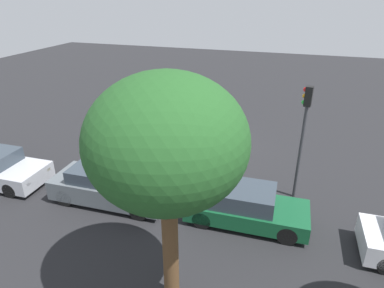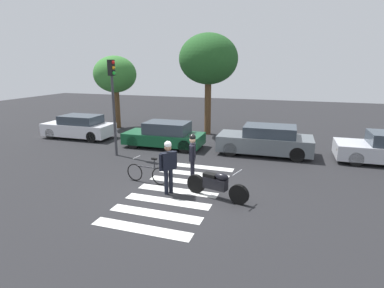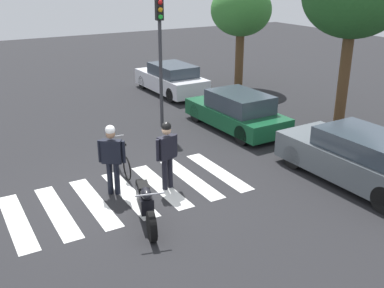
% 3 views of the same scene
% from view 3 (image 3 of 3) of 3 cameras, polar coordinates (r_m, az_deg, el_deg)
% --- Properties ---
extents(ground_plane, '(60.00, 60.00, 0.00)m').
position_cam_3_polar(ground_plane, '(11.57, -8.02, -6.26)').
color(ground_plane, '#232326').
extents(police_motorcycle, '(2.18, 0.86, 1.04)m').
position_cam_3_polar(police_motorcycle, '(10.15, -5.93, -7.36)').
color(police_motorcycle, black).
rests_on(police_motorcycle, ground_plane).
extents(leaning_bicycle, '(1.72, 0.46, 0.99)m').
position_cam_3_polar(leaning_bicycle, '(12.65, -8.93, -2.01)').
color(leaning_bicycle, black).
rests_on(leaning_bicycle, ground_plane).
extents(officer_on_foot, '(0.30, 0.66, 1.81)m').
position_cam_3_polar(officer_on_foot, '(11.34, -3.19, -0.83)').
color(officer_on_foot, black).
rests_on(officer_on_foot, ground_plane).
extents(officer_by_motorcycle, '(0.45, 0.58, 1.82)m').
position_cam_3_polar(officer_by_motorcycle, '(11.21, -10.11, -1.34)').
color(officer_by_motorcycle, black).
rests_on(officer_by_motorcycle, ground_plane).
extents(crosswalk_stripes, '(2.82, 5.85, 0.01)m').
position_cam_3_polar(crosswalk_stripes, '(11.56, -8.02, -6.24)').
color(crosswalk_stripes, silver).
rests_on(crosswalk_stripes, ground_plane).
extents(car_white_van, '(4.13, 1.79, 1.35)m').
position_cam_3_polar(car_white_van, '(20.77, -2.63, 8.19)').
color(car_white_van, black).
rests_on(car_white_van, ground_plane).
extents(car_green_compact, '(4.17, 1.80, 1.34)m').
position_cam_3_polar(car_green_compact, '(15.96, 5.69, 4.09)').
color(car_green_compact, black).
rests_on(car_green_compact, ground_plane).
extents(car_grey_coupe, '(4.45, 1.92, 1.41)m').
position_cam_3_polar(car_grey_coupe, '(12.60, 20.39, -1.67)').
color(car_grey_coupe, black).
rests_on(car_grey_coupe, ground_plane).
extents(traffic_light_pole, '(0.35, 0.27, 4.43)m').
position_cam_3_polar(traffic_light_pole, '(15.68, -4.04, 12.55)').
color(traffic_light_pole, '#38383D').
rests_on(traffic_light_pole, ground_plane).
extents(street_tree_near, '(2.80, 2.80, 4.79)m').
position_cam_3_polar(street_tree_near, '(21.70, 6.23, 16.40)').
color(street_tree_near, brown).
rests_on(street_tree_near, ground_plane).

